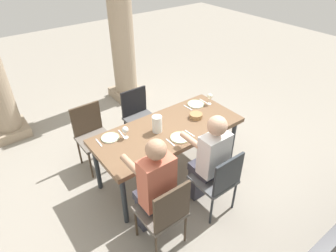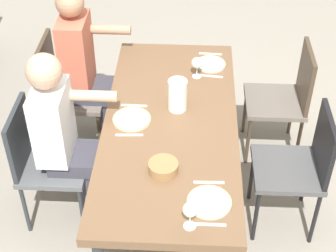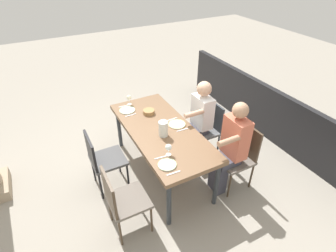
% 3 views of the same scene
% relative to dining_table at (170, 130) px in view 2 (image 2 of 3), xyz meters
% --- Properties ---
extents(ground_plane, '(16.00, 16.00, 0.00)m').
position_rel_dining_table_xyz_m(ground_plane, '(0.00, 0.00, -0.71)').
color(ground_plane, gray).
extents(dining_table, '(1.91, 0.84, 0.77)m').
position_rel_dining_table_xyz_m(dining_table, '(0.00, 0.00, 0.00)').
color(dining_table, brown).
rests_on(dining_table, ground).
extents(chair_west_north, '(0.44, 0.44, 0.91)m').
position_rel_dining_table_xyz_m(chair_west_north, '(-0.69, 0.84, -0.18)').
color(chair_west_north, '#6A6158').
rests_on(chair_west_north, ground).
extents(chair_west_south, '(0.44, 0.44, 0.92)m').
position_rel_dining_table_xyz_m(chair_west_south, '(-0.69, -0.84, -0.18)').
color(chair_west_south, '#6A6158').
rests_on(chair_west_south, ground).
extents(chair_mid_north, '(0.44, 0.44, 0.90)m').
position_rel_dining_table_xyz_m(chair_mid_north, '(0.08, 0.84, -0.17)').
color(chair_mid_north, '#4F4F50').
rests_on(chair_mid_north, ground).
extents(chair_mid_south, '(0.44, 0.44, 0.88)m').
position_rel_dining_table_xyz_m(chair_mid_south, '(0.08, -0.84, -0.20)').
color(chair_mid_south, '#5B5E61').
rests_on(chair_mid_south, ground).
extents(diner_woman_green, '(0.35, 0.49, 1.34)m').
position_rel_dining_table_xyz_m(diner_woman_green, '(-0.69, -0.66, 0.01)').
color(diner_woman_green, '#3F3F4C').
rests_on(diner_woman_green, ground).
extents(diner_man_white, '(0.34, 0.50, 1.29)m').
position_rel_dining_table_xyz_m(diner_man_white, '(0.08, -0.66, -0.01)').
color(diner_man_white, '#3F3F4C').
rests_on(diner_man_white, ground).
extents(plate_0, '(0.22, 0.22, 0.02)m').
position_rel_dining_table_xyz_m(plate_0, '(-0.68, 0.26, 0.08)').
color(plate_0, white).
rests_on(plate_0, dining_table).
extents(wine_glass_0, '(0.08, 0.08, 0.15)m').
position_rel_dining_table_xyz_m(wine_glass_0, '(-0.52, 0.16, 0.18)').
color(wine_glass_0, white).
rests_on(wine_glass_0, dining_table).
extents(fork_0, '(0.02, 0.17, 0.01)m').
position_rel_dining_table_xyz_m(fork_0, '(-0.83, 0.26, 0.07)').
color(fork_0, silver).
rests_on(fork_0, dining_table).
extents(spoon_0, '(0.03, 0.17, 0.01)m').
position_rel_dining_table_xyz_m(spoon_0, '(-0.53, 0.26, 0.07)').
color(spoon_0, silver).
rests_on(spoon_0, dining_table).
extents(plate_1, '(0.24, 0.24, 0.02)m').
position_rel_dining_table_xyz_m(plate_1, '(-0.01, -0.24, 0.08)').
color(plate_1, silver).
rests_on(plate_1, dining_table).
extents(fork_1, '(0.02, 0.17, 0.01)m').
position_rel_dining_table_xyz_m(fork_1, '(-0.16, -0.24, 0.07)').
color(fork_1, silver).
rests_on(fork_1, dining_table).
extents(spoon_1, '(0.03, 0.17, 0.01)m').
position_rel_dining_table_xyz_m(spoon_1, '(0.14, -0.24, 0.07)').
color(spoon_1, silver).
rests_on(spoon_1, dining_table).
extents(plate_2, '(0.24, 0.24, 0.02)m').
position_rel_dining_table_xyz_m(plate_2, '(0.67, 0.24, 0.08)').
color(plate_2, white).
rests_on(plate_2, dining_table).
extents(wine_glass_2, '(0.08, 0.08, 0.16)m').
position_rel_dining_table_xyz_m(wine_glass_2, '(0.84, 0.14, 0.19)').
color(wine_glass_2, white).
rests_on(wine_glass_2, dining_table).
extents(fork_2, '(0.02, 0.17, 0.01)m').
position_rel_dining_table_xyz_m(fork_2, '(0.52, 0.24, 0.07)').
color(fork_2, silver).
rests_on(fork_2, dining_table).
extents(spoon_2, '(0.02, 0.17, 0.01)m').
position_rel_dining_table_xyz_m(spoon_2, '(0.82, 0.24, 0.07)').
color(spoon_2, silver).
rests_on(spoon_2, dining_table).
extents(water_pitcher, '(0.12, 0.12, 0.21)m').
position_rel_dining_table_xyz_m(water_pitcher, '(-0.14, 0.04, 0.16)').
color(water_pitcher, white).
rests_on(water_pitcher, dining_table).
extents(bread_basket, '(0.17, 0.17, 0.06)m').
position_rel_dining_table_xyz_m(bread_basket, '(0.45, -0.02, 0.10)').
color(bread_basket, '#9E7547').
rests_on(bread_basket, dining_table).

